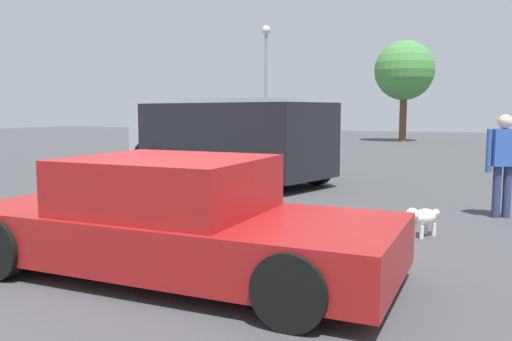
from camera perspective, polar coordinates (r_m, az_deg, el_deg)
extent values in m
plane|color=#424244|center=(6.17, -8.68, -9.87)|extent=(80.00, 80.00, 0.00)
cube|color=maroon|center=(5.70, -8.40, -6.88)|extent=(4.60, 1.88, 0.52)
cube|color=maroon|center=(5.66, -9.34, -1.43)|extent=(1.94, 1.71, 0.56)
cube|color=slate|center=(5.22, -0.91, -2.01)|extent=(0.07, 1.57, 0.47)
cube|color=slate|center=(6.20, -16.42, -0.92)|extent=(0.07, 1.57, 0.47)
cylinder|color=black|center=(5.89, 9.68, -7.45)|extent=(0.64, 0.23, 0.64)
cylinder|color=black|center=(4.29, 3.80, -12.69)|extent=(0.64, 0.23, 0.64)
cylinder|color=black|center=(7.33, -15.33, -4.84)|extent=(0.64, 0.23, 0.64)
cylinder|color=black|center=(6.12, -25.77, -7.50)|extent=(0.64, 0.23, 0.64)
ellipsoid|color=white|center=(7.68, 17.59, -4.77)|extent=(0.41, 0.48, 0.23)
sphere|color=white|center=(7.47, 16.40, -4.56)|extent=(0.18, 0.18, 0.18)
sphere|color=white|center=(7.42, 16.09, -4.66)|extent=(0.08, 0.08, 0.08)
cylinder|color=white|center=(7.58, 17.30, -6.34)|extent=(0.06, 0.06, 0.17)
cylinder|color=white|center=(7.65, 16.55, -6.19)|extent=(0.06, 0.06, 0.17)
cylinder|color=white|center=(7.79, 18.51, -6.03)|extent=(0.06, 0.06, 0.17)
cylinder|color=white|center=(7.86, 17.77, -5.89)|extent=(0.06, 0.06, 0.17)
sphere|color=white|center=(7.88, 18.70, -4.28)|extent=(0.10, 0.10, 0.10)
cube|color=#B2B7C1|center=(16.82, -4.22, 4.48)|extent=(5.25, 2.42, 1.86)
cube|color=slate|center=(15.92, 4.07, 5.84)|extent=(0.17, 1.76, 0.74)
cylinder|color=black|center=(17.08, 3.17, 1.92)|extent=(0.78, 0.30, 0.76)
cylinder|color=black|center=(15.21, 0.95, 1.38)|extent=(0.78, 0.30, 0.76)
cylinder|color=black|center=(18.62, -8.41, 2.24)|extent=(0.78, 0.30, 0.76)
cylinder|color=black|center=(16.93, -11.64, 1.76)|extent=(0.78, 0.30, 0.76)
cube|color=black|center=(12.72, -2.43, 3.48)|extent=(5.06, 3.20, 1.66)
cube|color=slate|center=(14.37, -9.24, 5.20)|extent=(0.51, 1.65, 0.66)
cylinder|color=black|center=(13.40, -10.69, 0.66)|extent=(0.84, 0.46, 0.80)
cylinder|color=black|center=(14.66, -4.92, 1.24)|extent=(0.84, 0.46, 0.80)
cylinder|color=black|center=(10.92, 0.94, -0.52)|extent=(0.84, 0.46, 0.80)
cylinder|color=black|center=(12.44, 6.49, 0.29)|extent=(0.84, 0.46, 0.80)
cylinder|color=navy|center=(9.50, 25.28, -2.08)|extent=(0.13, 0.13, 0.84)
cylinder|color=navy|center=(9.42, 24.36, -2.10)|extent=(0.13, 0.13, 0.84)
cube|color=#3359B2|center=(9.39, 25.03, 2.25)|extent=(0.47, 0.39, 0.60)
cylinder|color=#3359B2|center=(9.28, 23.69, 1.95)|extent=(0.09, 0.09, 0.70)
sphere|color=beige|center=(9.37, 25.15, 4.76)|extent=(0.23, 0.23, 0.23)
cylinder|color=gray|center=(26.69, 1.08, 8.66)|extent=(0.14, 0.14, 5.51)
sphere|color=silver|center=(26.96, 1.10, 14.81)|extent=(0.44, 0.44, 0.44)
cylinder|color=brown|center=(30.99, 15.46, 5.53)|extent=(0.39, 0.39, 2.70)
sphere|color=#478C42|center=(31.06, 15.61, 10.29)|extent=(3.28, 3.28, 3.28)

